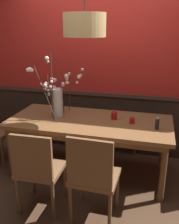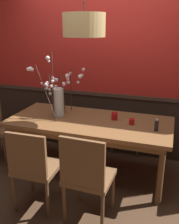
{
  "view_description": "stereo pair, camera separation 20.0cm",
  "coord_description": "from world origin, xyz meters",
  "px_view_note": "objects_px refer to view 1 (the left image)",
  "views": [
    {
      "loc": [
        0.78,
        -2.93,
        1.89
      ],
      "look_at": [
        0.0,
        0.0,
        0.86
      ],
      "focal_mm": 41.22,
      "sensor_mm": 36.0,
      "label": 1
    },
    {
      "loc": [
        0.97,
        -2.88,
        1.89
      ],
      "look_at": [
        0.0,
        0.0,
        0.86
      ],
      "focal_mm": 41.22,
      "sensor_mm": 36.0,
      "label": 2
    }
  ],
  "objects_px": {
    "candle_holder_nearer_center": "(114,116)",
    "chair_far_side_right": "(125,117)",
    "dining_table": "(89,126)",
    "vase_with_blossoms": "(57,99)",
    "candle_holder_nearer_edge": "(132,120)",
    "chair_near_side_right": "(93,175)",
    "chair_near_side_left": "(38,168)",
    "pendant_lamp": "(85,25)",
    "chair_far_side_left": "(84,113)",
    "condiment_bottle": "(157,124)"
  },
  "relations": [
    {
      "from": "chair_near_side_left",
      "to": "condiment_bottle",
      "type": "relative_size",
      "value": 6.43
    },
    {
      "from": "chair_near_side_right",
      "to": "chair_far_side_right",
      "type": "bearing_deg",
      "value": 87.19
    },
    {
      "from": "chair_near_side_right",
      "to": "candle_holder_nearer_center",
      "type": "bearing_deg",
      "value": 88.06
    },
    {
      "from": "chair_far_side_right",
      "to": "condiment_bottle",
      "type": "distance_m",
      "value": 1.11
    },
    {
      "from": "chair_far_side_right",
      "to": "chair_near_side_right",
      "type": "relative_size",
      "value": 0.97
    },
    {
      "from": "chair_near_side_left",
      "to": "chair_near_side_right",
      "type": "xyz_separation_m",
      "value": [
        0.58,
        -0.0,
        0.02
      ]
    },
    {
      "from": "chair_far_side_left",
      "to": "candle_holder_nearer_center",
      "type": "relative_size",
      "value": 9.53
    },
    {
      "from": "candle_holder_nearer_edge",
      "to": "condiment_bottle",
      "type": "bearing_deg",
      "value": -20.36
    },
    {
      "from": "chair_near_side_left",
      "to": "vase_with_blossoms",
      "type": "bearing_deg",
      "value": 97.6
    },
    {
      "from": "chair_far_side_left",
      "to": "candle_holder_nearer_center",
      "type": "height_order",
      "value": "chair_far_side_left"
    },
    {
      "from": "dining_table",
      "to": "condiment_bottle",
      "type": "xyz_separation_m",
      "value": [
        0.83,
        -0.09,
        0.15
      ]
    },
    {
      "from": "dining_table",
      "to": "vase_with_blossoms",
      "type": "distance_m",
      "value": 0.54
    },
    {
      "from": "condiment_bottle",
      "to": "vase_with_blossoms",
      "type": "bearing_deg",
      "value": 174.94
    },
    {
      "from": "chair_near_side_right",
      "to": "candle_holder_nearer_edge",
      "type": "height_order",
      "value": "chair_near_side_right"
    },
    {
      "from": "chair_far_side_right",
      "to": "condiment_bottle",
      "type": "height_order",
      "value": "chair_far_side_right"
    },
    {
      "from": "dining_table",
      "to": "pendant_lamp",
      "type": "bearing_deg",
      "value": -106.2
    },
    {
      "from": "condiment_bottle",
      "to": "dining_table",
      "type": "bearing_deg",
      "value": 174.09
    },
    {
      "from": "chair_near_side_left",
      "to": "vase_with_blossoms",
      "type": "relative_size",
      "value": 1.08
    },
    {
      "from": "candle_holder_nearer_center",
      "to": "candle_holder_nearer_edge",
      "type": "bearing_deg",
      "value": -20.56
    },
    {
      "from": "chair_near_side_left",
      "to": "candle_holder_nearer_center",
      "type": "xyz_separation_m",
      "value": [
        0.61,
        0.97,
        0.28
      ]
    },
    {
      "from": "dining_table",
      "to": "candle_holder_nearer_edge",
      "type": "relative_size",
      "value": 28.45
    },
    {
      "from": "chair_far_side_left",
      "to": "candle_holder_nearer_center",
      "type": "xyz_separation_m",
      "value": [
        0.62,
        -0.78,
        0.28
      ]
    },
    {
      "from": "vase_with_blossoms",
      "to": "pendant_lamp",
      "type": "bearing_deg",
      "value": -17.14
    },
    {
      "from": "chair_near_side_right",
      "to": "pendant_lamp",
      "type": "height_order",
      "value": "pendant_lamp"
    },
    {
      "from": "candle_holder_nearer_edge",
      "to": "pendant_lamp",
      "type": "xyz_separation_m",
      "value": [
        -0.56,
        -0.12,
        1.1
      ]
    },
    {
      "from": "chair_near_side_left",
      "to": "candle_holder_nearer_center",
      "type": "distance_m",
      "value": 1.18
    },
    {
      "from": "candle_holder_nearer_center",
      "to": "pendant_lamp",
      "type": "distance_m",
      "value": 1.16
    },
    {
      "from": "candle_holder_nearer_edge",
      "to": "condiment_bottle",
      "type": "height_order",
      "value": "condiment_bottle"
    },
    {
      "from": "candle_holder_nearer_center",
      "to": "candle_holder_nearer_edge",
      "type": "distance_m",
      "value": 0.25
    },
    {
      "from": "chair_near_side_left",
      "to": "condiment_bottle",
      "type": "height_order",
      "value": "chair_near_side_left"
    },
    {
      "from": "chair_far_side_right",
      "to": "candle_holder_nearer_center",
      "type": "height_order",
      "value": "chair_far_side_right"
    },
    {
      "from": "chair_far_side_right",
      "to": "condiment_bottle",
      "type": "xyz_separation_m",
      "value": [
        0.48,
        -0.95,
        0.3
      ]
    },
    {
      "from": "candle_holder_nearer_edge",
      "to": "pendant_lamp",
      "type": "distance_m",
      "value": 1.24
    },
    {
      "from": "dining_table",
      "to": "chair_far_side_right",
      "type": "bearing_deg",
      "value": 68.15
    },
    {
      "from": "chair_near_side_right",
      "to": "vase_with_blossoms",
      "type": "distance_m",
      "value": 1.22
    },
    {
      "from": "candle_holder_nearer_center",
      "to": "dining_table",
      "type": "bearing_deg",
      "value": -159.12
    },
    {
      "from": "dining_table",
      "to": "candle_holder_nearer_edge",
      "type": "distance_m",
      "value": 0.54
    },
    {
      "from": "chair_near_side_left",
      "to": "candle_holder_nearer_edge",
      "type": "distance_m",
      "value": 1.25
    },
    {
      "from": "chair_far_side_right",
      "to": "chair_near_side_right",
      "type": "distance_m",
      "value": 1.73
    },
    {
      "from": "candle_holder_nearer_edge",
      "to": "condiment_bottle",
      "type": "relative_size",
      "value": 0.5
    },
    {
      "from": "chair_far_side_left",
      "to": "vase_with_blossoms",
      "type": "xyz_separation_m",
      "value": [
        -0.11,
        -0.86,
        0.47
      ]
    },
    {
      "from": "chair_near_side_right",
      "to": "candle_holder_nearer_center",
      "type": "height_order",
      "value": "chair_near_side_right"
    },
    {
      "from": "chair_far_side_left",
      "to": "pendant_lamp",
      "type": "height_order",
      "value": "pendant_lamp"
    },
    {
      "from": "candle_holder_nearer_center",
      "to": "condiment_bottle",
      "type": "relative_size",
      "value": 0.67
    },
    {
      "from": "chair_near_side_right",
      "to": "chair_far_side_left",
      "type": "relative_size",
      "value": 1.04
    },
    {
      "from": "chair_far_side_left",
      "to": "dining_table",
      "type": "bearing_deg",
      "value": -70.13
    },
    {
      "from": "chair_far_side_left",
      "to": "candle_holder_nearer_center",
      "type": "distance_m",
      "value": 1.03
    },
    {
      "from": "candle_holder_nearer_center",
      "to": "chair_far_side_right",
      "type": "bearing_deg",
      "value": 86.06
    },
    {
      "from": "chair_far_side_left",
      "to": "pendant_lamp",
      "type": "relative_size",
      "value": 0.83
    },
    {
      "from": "chair_near_side_left",
      "to": "vase_with_blossoms",
      "type": "height_order",
      "value": "vase_with_blossoms"
    }
  ]
}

